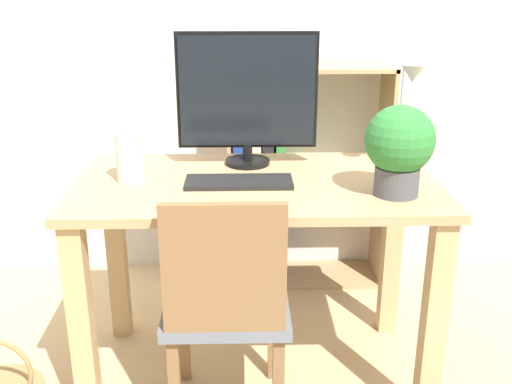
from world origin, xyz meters
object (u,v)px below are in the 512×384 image
at_px(chair, 226,302).
at_px(keyboard, 239,182).
at_px(monitor, 247,95).
at_px(potted_plant, 399,146).
at_px(desk_lamp, 406,106).
at_px(vase, 130,155).
at_px(bookshelf, 276,178).

bearing_deg(chair, keyboard, 74.19).
height_order(monitor, potted_plant, monitor).
height_order(keyboard, desk_lamp, desk_lamp).
xyz_separation_m(monitor, potted_plant, (0.47, -0.35, -0.10)).
bearing_deg(desk_lamp, vase, -174.07).
xyz_separation_m(keyboard, chair, (-0.04, -0.22, -0.32)).
height_order(vase, potted_plant, potted_plant).
distance_m(keyboard, bookshelf, 0.85).
height_order(monitor, keyboard, monitor).
bearing_deg(keyboard, bookshelf, 77.81).
xyz_separation_m(vase, potted_plant, (0.86, -0.15, 0.07)).
height_order(vase, chair, vase).
distance_m(monitor, vase, 0.47).
bearing_deg(desk_lamp, chair, -149.70).
height_order(vase, desk_lamp, desk_lamp).
xyz_separation_m(potted_plant, bookshelf, (-0.33, 0.90, -0.40)).
relative_size(potted_plant, chair, 0.35).
height_order(desk_lamp, chair, desk_lamp).
distance_m(keyboard, chair, 0.40).
bearing_deg(keyboard, chair, -100.98).
distance_m(keyboard, vase, 0.37).
height_order(monitor, vase, monitor).
bearing_deg(vase, desk_lamp, 5.93).
bearing_deg(vase, chair, -39.75).
height_order(keyboard, chair, chair).
xyz_separation_m(monitor, bookshelf, (0.14, 0.56, -0.50)).
relative_size(keyboard, vase, 1.68).
bearing_deg(bookshelf, keyboard, -102.19).
xyz_separation_m(keyboard, bookshelf, (0.17, 0.79, -0.25)).
relative_size(vase, potted_plant, 0.74).
distance_m(vase, potted_plant, 0.88).
bearing_deg(potted_plant, keyboard, 167.27).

